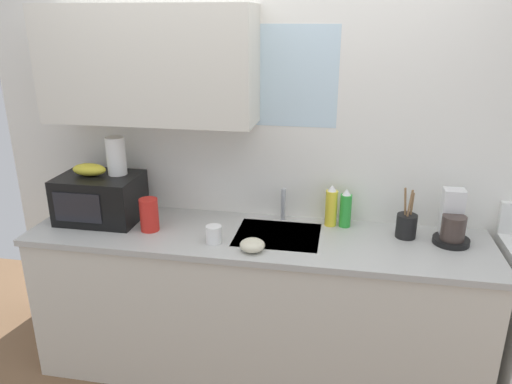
% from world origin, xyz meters
% --- Properties ---
extents(kitchen_wall_assembly, '(3.32, 0.42, 2.50)m').
position_xyz_m(kitchen_wall_assembly, '(-0.13, 0.30, 1.37)').
color(kitchen_wall_assembly, white).
rests_on(kitchen_wall_assembly, ground).
extents(counter_unit, '(2.55, 0.63, 0.90)m').
position_xyz_m(counter_unit, '(0.00, 0.00, 0.46)').
color(counter_unit, silver).
rests_on(counter_unit, ground).
extents(sink_faucet, '(0.03, 0.03, 0.19)m').
position_xyz_m(sink_faucet, '(0.12, 0.24, 1.00)').
color(sink_faucet, '#B2B5BA').
rests_on(sink_faucet, counter_unit).
extents(microwave, '(0.46, 0.35, 0.27)m').
position_xyz_m(microwave, '(-0.94, 0.05, 1.04)').
color(microwave, black).
rests_on(microwave, counter_unit).
extents(banana_bunch, '(0.20, 0.11, 0.07)m').
position_xyz_m(banana_bunch, '(-0.99, 0.05, 1.20)').
color(banana_bunch, gold).
rests_on(banana_bunch, microwave).
extents(paper_towel_roll, '(0.11, 0.11, 0.22)m').
position_xyz_m(paper_towel_roll, '(-0.84, 0.10, 1.28)').
color(paper_towel_roll, white).
rests_on(paper_towel_roll, microwave).
extents(coffee_maker, '(0.19, 0.21, 0.28)m').
position_xyz_m(coffee_maker, '(1.04, 0.11, 1.00)').
color(coffee_maker, black).
rests_on(coffee_maker, counter_unit).
extents(dish_soap_bottle_yellow, '(0.07, 0.07, 0.24)m').
position_xyz_m(dish_soap_bottle_yellow, '(0.40, 0.21, 1.01)').
color(dish_soap_bottle_yellow, yellow).
rests_on(dish_soap_bottle_yellow, counter_unit).
extents(dish_soap_bottle_green, '(0.07, 0.07, 0.23)m').
position_xyz_m(dish_soap_bottle_green, '(0.48, 0.21, 1.01)').
color(dish_soap_bottle_green, green).
rests_on(dish_soap_bottle_green, counter_unit).
extents(cereal_canister, '(0.10, 0.10, 0.19)m').
position_xyz_m(cereal_canister, '(-0.60, -0.05, 0.99)').
color(cereal_canister, red).
rests_on(cereal_canister, counter_unit).
extents(mug_white, '(0.08, 0.08, 0.09)m').
position_xyz_m(mug_white, '(-0.20, -0.14, 0.95)').
color(mug_white, white).
rests_on(mug_white, counter_unit).
extents(utensil_crock, '(0.11, 0.11, 0.28)m').
position_xyz_m(utensil_crock, '(0.81, 0.12, 0.97)').
color(utensil_crock, black).
rests_on(utensil_crock, counter_unit).
extents(small_bowl, '(0.13, 0.13, 0.06)m').
position_xyz_m(small_bowl, '(0.02, -0.20, 0.93)').
color(small_bowl, beige).
rests_on(small_bowl, counter_unit).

